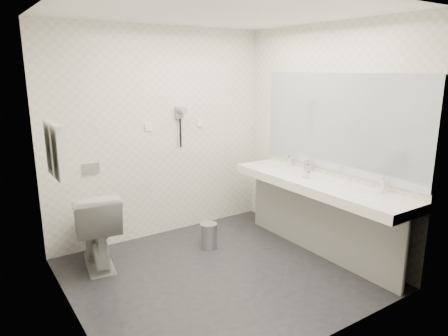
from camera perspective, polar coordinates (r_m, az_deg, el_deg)
floor at (r=4.27m, az=-0.57°, el=-14.49°), size 2.80×2.80×0.00m
ceiling at (r=3.79m, az=-0.67°, el=20.99°), size 2.80×2.80×0.00m
wall_back at (r=4.96m, az=-8.88°, el=4.65°), size 2.80×0.00×2.80m
wall_front at (r=2.87m, az=13.73°, el=-2.27°), size 2.80×0.00×2.80m
wall_left at (r=3.31m, az=-21.35°, el=-0.72°), size 0.00×2.60×2.60m
wall_right at (r=4.74m, az=13.73°, el=4.00°), size 0.00×2.60×2.60m
vanity_counter at (r=4.51m, az=12.89°, el=-2.32°), size 0.55×2.20×0.10m
vanity_panel at (r=4.66m, az=12.82°, el=-7.30°), size 0.03×2.15×0.75m
vanity_post_near at (r=4.11m, az=23.85°, el=-11.16°), size 0.06×0.06×0.75m
vanity_post_far at (r=5.40m, az=5.04°, el=-4.05°), size 0.06×0.06×0.75m
mirror at (r=4.57m, az=15.59°, el=6.07°), size 0.02×2.20×1.05m
basin_near at (r=4.10m, az=19.50°, el=-3.88°), size 0.40×0.31×0.05m
basin_far at (r=4.95m, az=7.47°, el=-0.23°), size 0.40×0.31×0.05m
faucet_near at (r=4.23m, az=21.19°, el=-2.23°), size 0.04×0.04×0.15m
faucet_far at (r=5.06m, az=9.17°, el=1.06°), size 0.04×0.04×0.15m
soap_bottle_a at (r=4.54m, az=11.43°, el=-0.88°), size 0.06×0.06×0.09m
soap_bottle_b at (r=4.57m, az=11.27°, el=-0.81°), size 0.08×0.08×0.09m
glass_left at (r=4.79m, az=11.60°, el=-0.06°), size 0.07×0.07×0.10m
glass_right at (r=4.86m, az=11.46°, el=0.28°), size 0.09×0.09×0.12m
toilet at (r=4.49m, az=-17.45°, el=-7.99°), size 0.58×0.87×0.82m
flush_plate at (r=4.72m, az=-18.04°, el=-0.05°), size 0.18×0.02×0.12m
pedal_bin at (r=4.78m, az=-2.16°, el=-9.45°), size 0.22×0.22×0.28m
bin_lid at (r=4.73m, az=-2.17°, el=-7.83°), size 0.20×0.20×0.02m
towel_rail at (r=3.80m, az=-22.88°, el=5.53°), size 0.02×0.62×0.02m
towel_near at (r=3.70m, az=-21.98°, el=1.95°), size 0.07×0.24×0.48m
towel_far at (r=3.97m, az=-22.84°, el=2.62°), size 0.07×0.24×0.48m
dryer_cradle at (r=5.01m, az=-6.23°, el=7.71°), size 0.10×0.04×0.14m
dryer_barrel at (r=4.95m, az=-5.86°, el=7.99°), size 0.08×0.14×0.08m
dryer_cord at (r=5.03m, az=-6.08°, el=4.87°), size 0.02×0.02×0.35m
switch_plate_a at (r=4.88m, az=-10.47°, el=5.62°), size 0.09×0.02×0.09m
switch_plate_b at (r=5.19m, az=-3.33°, el=6.31°), size 0.09×0.02×0.09m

